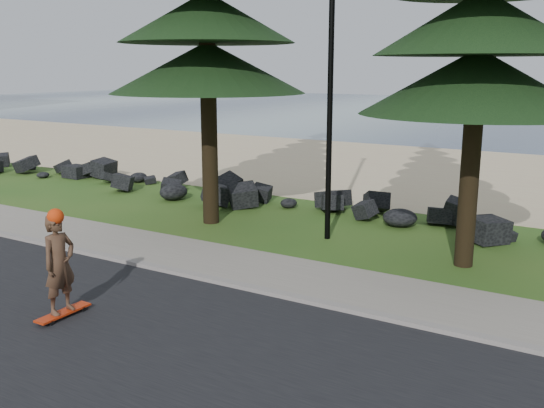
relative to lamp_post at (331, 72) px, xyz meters
The scene contains 8 objects.
ground 5.23m from the lamp_post, 90.00° to the right, with size 160.00×160.00×0.00m, color #2D591C.
road 8.74m from the lamp_post, 90.00° to the right, with size 160.00×7.00×0.02m, color black.
kerb 5.79m from the lamp_post, 90.00° to the right, with size 160.00×0.20×0.10m, color gray.
sidewalk 5.08m from the lamp_post, 90.00° to the right, with size 160.00×2.00×0.08m, color gray.
beach_sand 12.03m from the lamp_post, 90.00° to the left, with size 160.00×15.00×0.01m, color #CBAC87.
seawall_boulders 4.78m from the lamp_post, 90.00° to the left, with size 60.00×2.40×1.10m, color black, non-canonical shape.
lamp_post is the anchor object (origin of this frame).
skateboarder 7.76m from the lamp_post, 104.34° to the right, with size 0.42×1.04×1.94m.
Camera 1 is at (6.38, -10.24, 4.26)m, focal length 40.00 mm.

